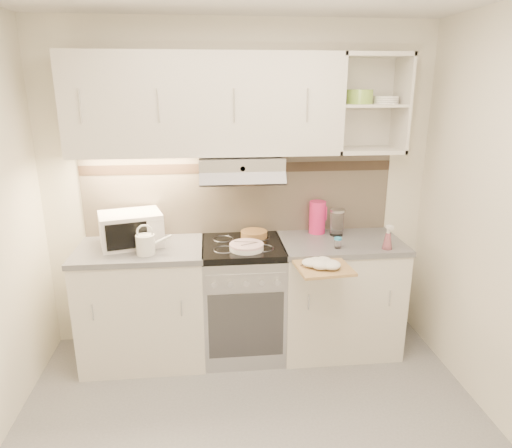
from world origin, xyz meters
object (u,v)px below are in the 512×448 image
object	(u,v)px
watering_can	(147,244)
spray_bottle	(388,239)
glass_jar	(337,222)
cutting_board	(324,268)
microwave	(131,229)
electric_range	(243,298)
plate_stack	(247,247)
pink_pitcher	(317,217)

from	to	relation	value
watering_can	spray_bottle	distance (m)	1.71
glass_jar	cutting_board	size ratio (longest dim) A/B	0.59
microwave	glass_jar	xyz separation A→B (m)	(1.56, 0.07, -0.02)
electric_range	plate_stack	size ratio (longest dim) A/B	3.67
microwave	plate_stack	bearing A→B (deg)	-28.50
plate_stack	spray_bottle	distance (m)	1.01
watering_can	cutting_board	bearing A→B (deg)	-17.99
plate_stack	pink_pitcher	xyz separation A→B (m)	(0.59, 0.33, 0.11)
microwave	pink_pitcher	distance (m)	1.43
microwave	glass_jar	distance (m)	1.57
electric_range	pink_pitcher	size ratio (longest dim) A/B	3.48
spray_bottle	glass_jar	bearing A→B (deg)	116.05
pink_pitcher	glass_jar	size ratio (longest dim) A/B	1.24
microwave	spray_bottle	distance (m)	1.86
cutting_board	spray_bottle	bearing A→B (deg)	19.09
pink_pitcher	spray_bottle	bearing A→B (deg)	-44.04
watering_can	glass_jar	distance (m)	1.45
pink_pitcher	glass_jar	bearing A→B (deg)	-26.56
spray_bottle	electric_range	bearing A→B (deg)	155.32
watering_can	cutting_board	distance (m)	1.23
electric_range	cutting_board	size ratio (longest dim) A/B	2.57
glass_jar	plate_stack	bearing A→B (deg)	-160.50
microwave	watering_can	bearing A→B (deg)	-72.32
electric_range	spray_bottle	distance (m)	1.18
plate_stack	pink_pitcher	distance (m)	0.69
electric_range	pink_pitcher	distance (m)	0.87
microwave	cutting_board	bearing A→B (deg)	-36.84
plate_stack	pink_pitcher	world-z (taller)	pink_pitcher
glass_jar	cutting_board	world-z (taller)	glass_jar
spray_bottle	plate_stack	bearing A→B (deg)	162.39
pink_pitcher	plate_stack	bearing A→B (deg)	-149.52
watering_can	plate_stack	bearing A→B (deg)	-2.12
spray_bottle	cutting_board	size ratio (longest dim) A/B	0.55
microwave	pink_pitcher	xyz separation A→B (m)	(1.43, 0.14, 0.01)
microwave	cutting_board	world-z (taller)	microwave
electric_range	microwave	xyz separation A→B (m)	(-0.81, 0.06, 0.57)
glass_jar	cutting_board	xyz separation A→B (m)	(-0.25, -0.58, -0.14)
electric_range	spray_bottle	world-z (taller)	spray_bottle
microwave	watering_can	size ratio (longest dim) A/B	1.96
watering_can	glass_jar	world-z (taller)	watering_can
microwave	plate_stack	size ratio (longest dim) A/B	2.04
electric_range	plate_stack	distance (m)	0.49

